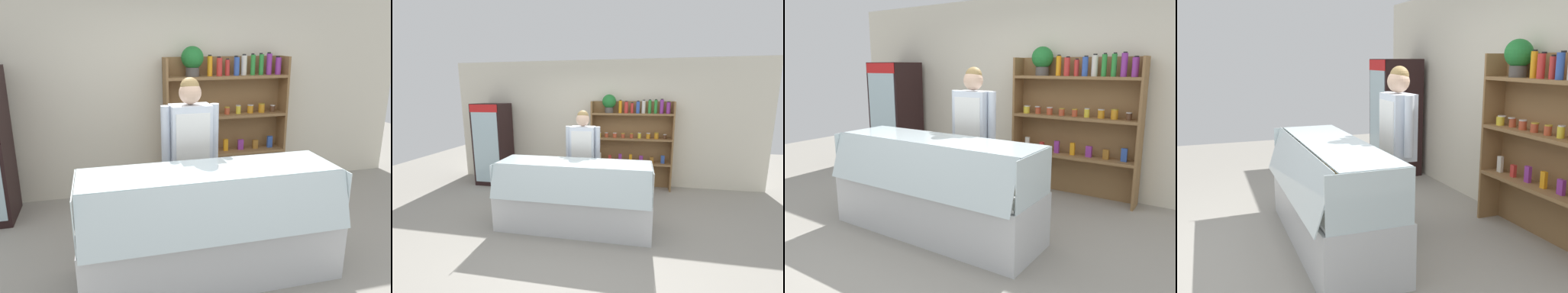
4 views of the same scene
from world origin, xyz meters
The scene contains 6 objects.
ground_plane centered at (0.00, 0.00, 0.00)m, with size 12.00×12.00×0.00m, color gray.
back_wall centered at (0.00, 2.15, 1.35)m, with size 6.80×0.10×2.70m, color silver.
drinks_fridge centered at (-2.40, 1.70, 0.89)m, with size 0.66×0.63×1.79m.
shelving_unit centered at (0.59, 1.94, 1.14)m, with size 1.68×0.29×1.98m.
deli_display_case centered at (-0.14, 0.00, 0.31)m, with size 2.26×0.80×1.01m.
shop_clerk centered at (-0.14, 0.71, 1.02)m, with size 0.60×0.25×1.72m.
Camera 2 is at (0.75, -3.57, 1.98)m, focal length 24.00 mm.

